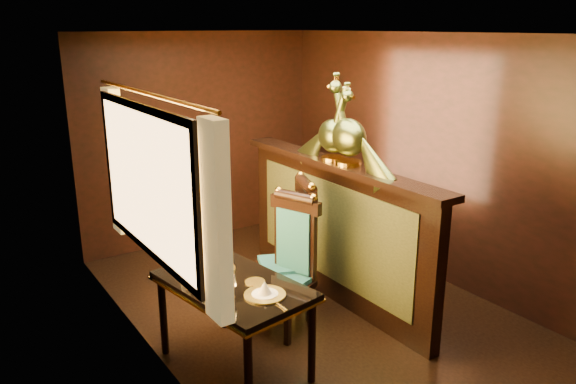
% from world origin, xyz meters
% --- Properties ---
extents(ground, '(5.00, 5.00, 0.00)m').
position_xyz_m(ground, '(0.00, 0.00, 0.00)').
color(ground, black).
rests_on(ground, ground).
extents(room_shell, '(3.04, 5.04, 2.52)m').
position_xyz_m(room_shell, '(-0.09, 0.02, 1.58)').
color(room_shell, black).
rests_on(room_shell, ground).
extents(partition, '(0.26, 2.70, 1.36)m').
position_xyz_m(partition, '(0.32, 0.30, 0.71)').
color(partition, black).
rests_on(partition, ground).
extents(dining_table, '(0.92, 1.32, 0.92)m').
position_xyz_m(dining_table, '(-1.05, -0.20, 0.65)').
color(dining_table, black).
rests_on(dining_table, ground).
extents(chair_left, '(0.57, 0.58, 1.23)m').
position_xyz_m(chair_left, '(-0.33, 0.10, 0.64)').
color(chair_left, black).
rests_on(chair_left, ground).
extents(chair_right, '(0.61, 0.62, 1.30)m').
position_xyz_m(chair_right, '(-0.16, 0.25, 0.68)').
color(chair_right, black).
rests_on(chair_right, ground).
extents(peacock_left, '(0.25, 0.68, 0.80)m').
position_xyz_m(peacock_left, '(0.33, 0.14, 1.76)').
color(peacock_left, '#17472F').
rests_on(peacock_left, partition).
extents(peacock_right, '(0.23, 0.62, 0.73)m').
position_xyz_m(peacock_right, '(0.33, 0.36, 1.73)').
color(peacock_right, '#17472F').
rests_on(peacock_right, partition).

